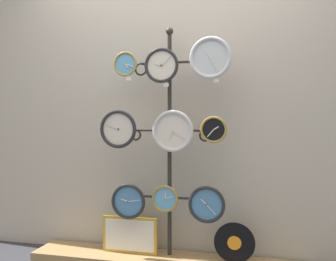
{
  "coord_description": "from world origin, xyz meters",
  "views": [
    {
      "loc": [
        0.75,
        -2.6,
        1.14
      ],
      "look_at": [
        0.0,
        0.36,
        1.05
      ],
      "focal_mm": 42.0,
      "sensor_mm": 36.0,
      "label": 1
    }
  ],
  "objects_px": {
    "display_stand": "(170,194)",
    "clock_middle_left": "(118,129)",
    "clock_middle_center": "(173,131)",
    "clock_bottom_center": "(165,199)",
    "clock_top_right": "(211,58)",
    "vinyl_record": "(234,243)",
    "clock_top_left": "(126,64)",
    "clock_bottom_right": "(207,204)",
    "clock_bottom_left": "(128,201)",
    "clock_middle_right": "(214,130)",
    "picture_frame": "(130,235)",
    "clock_top_center": "(162,65)"
  },
  "relations": [
    {
      "from": "clock_top_center",
      "to": "vinyl_record",
      "type": "bearing_deg",
      "value": 4.91
    },
    {
      "from": "display_stand",
      "to": "clock_middle_left",
      "type": "relative_size",
      "value": 6.11
    },
    {
      "from": "picture_frame",
      "to": "clock_top_right",
      "type": "bearing_deg",
      "value": -3.91
    },
    {
      "from": "display_stand",
      "to": "clock_middle_right",
      "type": "distance_m",
      "value": 0.64
    },
    {
      "from": "clock_middle_right",
      "to": "clock_bottom_center",
      "type": "height_order",
      "value": "clock_middle_right"
    },
    {
      "from": "clock_bottom_right",
      "to": "clock_middle_center",
      "type": "bearing_deg",
      "value": 179.8
    },
    {
      "from": "clock_bottom_left",
      "to": "clock_middle_right",
      "type": "bearing_deg",
      "value": 1.37
    },
    {
      "from": "clock_top_left",
      "to": "clock_top_right",
      "type": "relative_size",
      "value": 0.62
    },
    {
      "from": "clock_middle_left",
      "to": "clock_bottom_right",
      "type": "height_order",
      "value": "clock_middle_left"
    },
    {
      "from": "clock_bottom_center",
      "to": "picture_frame",
      "type": "bearing_deg",
      "value": 169.5
    },
    {
      "from": "clock_bottom_right",
      "to": "clock_middle_right",
      "type": "bearing_deg",
      "value": -6.9
    },
    {
      "from": "clock_bottom_center",
      "to": "vinyl_record",
      "type": "distance_m",
      "value": 0.62
    },
    {
      "from": "clock_middle_left",
      "to": "clock_middle_right",
      "type": "height_order",
      "value": "clock_middle_left"
    },
    {
      "from": "clock_bottom_left",
      "to": "clock_top_left",
      "type": "bearing_deg",
      "value": 137.67
    },
    {
      "from": "clock_top_left",
      "to": "clock_top_right",
      "type": "height_order",
      "value": "clock_top_right"
    },
    {
      "from": "clock_top_center",
      "to": "clock_bottom_left",
      "type": "height_order",
      "value": "clock_top_center"
    },
    {
      "from": "clock_middle_center",
      "to": "clock_top_left",
      "type": "bearing_deg",
      "value": 179.19
    },
    {
      "from": "clock_middle_center",
      "to": "picture_frame",
      "type": "relative_size",
      "value": 0.71
    },
    {
      "from": "clock_bottom_right",
      "to": "picture_frame",
      "type": "bearing_deg",
      "value": 175.76
    },
    {
      "from": "clock_middle_right",
      "to": "clock_bottom_left",
      "type": "height_order",
      "value": "clock_middle_right"
    },
    {
      "from": "clock_bottom_center",
      "to": "clock_middle_left",
      "type": "bearing_deg",
      "value": -179.88
    },
    {
      "from": "clock_top_right",
      "to": "clock_bottom_left",
      "type": "height_order",
      "value": "clock_top_right"
    },
    {
      "from": "clock_bottom_left",
      "to": "picture_frame",
      "type": "relative_size",
      "value": 0.62
    },
    {
      "from": "clock_middle_left",
      "to": "clock_bottom_left",
      "type": "relative_size",
      "value": 1.08
    },
    {
      "from": "clock_top_center",
      "to": "clock_middle_center",
      "type": "relative_size",
      "value": 0.83
    },
    {
      "from": "clock_top_center",
      "to": "clock_middle_center",
      "type": "height_order",
      "value": "clock_top_center"
    },
    {
      "from": "clock_bottom_left",
      "to": "clock_bottom_center",
      "type": "relative_size",
      "value": 1.34
    },
    {
      "from": "clock_bottom_left",
      "to": "clock_bottom_right",
      "type": "xyz_separation_m",
      "value": [
        0.62,
        0.02,
        0.0
      ]
    },
    {
      "from": "clock_middle_center",
      "to": "clock_bottom_center",
      "type": "distance_m",
      "value": 0.52
    },
    {
      "from": "clock_top_right",
      "to": "clock_bottom_center",
      "type": "xyz_separation_m",
      "value": [
        -0.35,
        -0.01,
        -1.07
      ]
    },
    {
      "from": "clock_bottom_right",
      "to": "vinyl_record",
      "type": "xyz_separation_m",
      "value": [
        0.21,
        0.03,
        -0.28
      ]
    },
    {
      "from": "clock_top_left",
      "to": "clock_top_right",
      "type": "bearing_deg",
      "value": -0.38
    },
    {
      "from": "display_stand",
      "to": "clock_bottom_center",
      "type": "bearing_deg",
      "value": -95.71
    },
    {
      "from": "clock_top_right",
      "to": "clock_middle_left",
      "type": "relative_size",
      "value": 1.04
    },
    {
      "from": "clock_top_right",
      "to": "clock_bottom_left",
      "type": "bearing_deg",
      "value": -177.84
    },
    {
      "from": "clock_bottom_right",
      "to": "clock_top_left",
      "type": "bearing_deg",
      "value": 179.43
    },
    {
      "from": "display_stand",
      "to": "clock_middle_left",
      "type": "height_order",
      "value": "display_stand"
    },
    {
      "from": "clock_bottom_center",
      "to": "clock_bottom_right",
      "type": "xyz_separation_m",
      "value": [
        0.32,
        0.01,
        -0.03
      ]
    },
    {
      "from": "clock_middle_right",
      "to": "clock_bottom_left",
      "type": "bearing_deg",
      "value": -178.63
    },
    {
      "from": "display_stand",
      "to": "clock_top_right",
      "type": "height_order",
      "value": "display_stand"
    },
    {
      "from": "clock_middle_right",
      "to": "clock_bottom_left",
      "type": "relative_size",
      "value": 0.71
    },
    {
      "from": "display_stand",
      "to": "clock_middle_center",
      "type": "xyz_separation_m",
      "value": [
        0.05,
        -0.09,
        0.5
      ]
    },
    {
      "from": "clock_top_center",
      "to": "clock_bottom_right",
      "type": "xyz_separation_m",
      "value": [
        0.35,
        0.02,
        -1.05
      ]
    },
    {
      "from": "clock_middle_right",
      "to": "vinyl_record",
      "type": "xyz_separation_m",
      "value": [
        0.15,
        0.04,
        -0.85
      ]
    },
    {
      "from": "clock_middle_right",
      "to": "display_stand",
      "type": "bearing_deg",
      "value": 165.07
    },
    {
      "from": "clock_top_right",
      "to": "vinyl_record",
      "type": "bearing_deg",
      "value": 8.59
    },
    {
      "from": "clock_middle_right",
      "to": "clock_bottom_center",
      "type": "bearing_deg",
      "value": -179.33
    },
    {
      "from": "picture_frame",
      "to": "display_stand",
      "type": "bearing_deg",
      "value": 7.76
    },
    {
      "from": "display_stand",
      "to": "clock_bottom_right",
      "type": "distance_m",
      "value": 0.33
    },
    {
      "from": "clock_top_right",
      "to": "clock_middle_center",
      "type": "bearing_deg",
      "value": -179.79
    }
  ]
}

